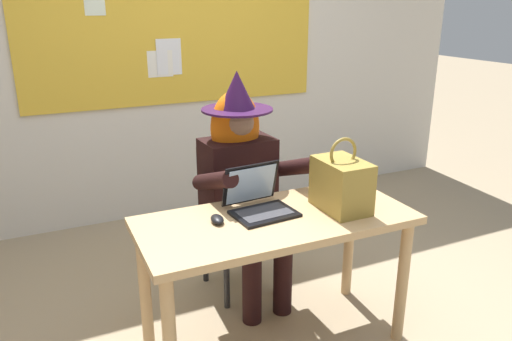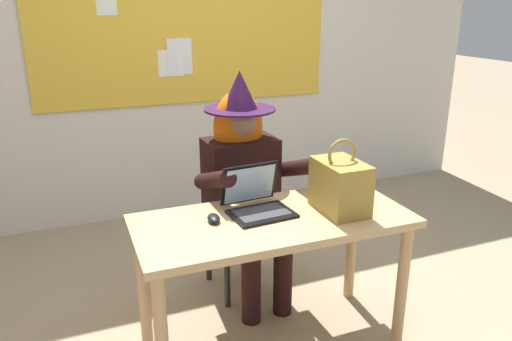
# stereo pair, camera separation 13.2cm
# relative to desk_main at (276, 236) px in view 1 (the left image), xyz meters

# --- Properties ---
(ground_plane) EXTENTS (24.00, 24.00, 0.00)m
(ground_plane) POSITION_rel_desk_main_xyz_m (0.11, 0.05, -0.63)
(ground_plane) COLOR tan
(wall_back_bulletin) EXTENTS (5.57, 2.18, 2.73)m
(wall_back_bulletin) POSITION_rel_desk_main_xyz_m (0.11, 1.99, 0.75)
(wall_back_bulletin) COLOR silver
(wall_back_bulletin) RESTS_ON ground
(desk_main) EXTENTS (1.37, 0.62, 0.73)m
(desk_main) POSITION_rel_desk_main_xyz_m (0.00, 0.00, 0.00)
(desk_main) COLOR tan
(desk_main) RESTS_ON ground
(chair_at_desk) EXTENTS (0.44, 0.44, 0.91)m
(chair_at_desk) POSITION_rel_desk_main_xyz_m (0.05, 0.66, -0.12)
(chair_at_desk) COLOR black
(chair_at_desk) RESTS_ON ground
(person_costumed) EXTENTS (0.61, 0.68, 1.37)m
(person_costumed) POSITION_rel_desk_main_xyz_m (0.06, 0.54, 0.15)
(person_costumed) COLOR black
(person_costumed) RESTS_ON ground
(laptop) EXTENTS (0.33, 0.30, 0.23)m
(laptop) POSITION_rel_desk_main_xyz_m (-0.05, 0.11, 0.16)
(laptop) COLOR black
(laptop) RESTS_ON desk_main
(computer_mouse) EXTENTS (0.07, 0.11, 0.03)m
(computer_mouse) POSITION_rel_desk_main_xyz_m (-0.29, 0.06, 0.12)
(computer_mouse) COLOR black
(computer_mouse) RESTS_ON desk_main
(handbag) EXTENTS (0.20, 0.30, 0.38)m
(handbag) POSITION_rel_desk_main_xyz_m (0.34, -0.05, 0.24)
(handbag) COLOR olive
(handbag) RESTS_ON desk_main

